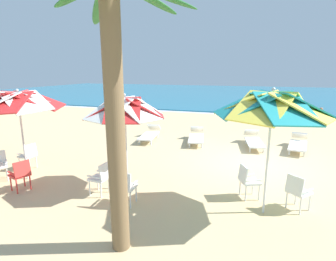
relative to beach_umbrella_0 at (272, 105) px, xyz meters
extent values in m
plane|color=#D3B784|center=(-0.32, 3.25, -2.48)|extent=(80.00, 80.00, 0.00)
cube|color=teal|center=(-0.32, 32.47, -2.43)|extent=(80.00, 36.00, 0.10)
cube|color=white|center=(-0.32, 14.17, -2.48)|extent=(80.00, 0.70, 0.01)
cylinder|color=silver|center=(0.00, 0.00, -1.31)|extent=(0.05, 0.05, 2.34)
cube|color=teal|center=(0.55, 0.23, 0.03)|extent=(1.38, 1.29, 0.55)
cube|color=#EFDB4C|center=(0.23, 0.55, 0.03)|extent=(1.30, 1.35, 0.55)
cube|color=teal|center=(-0.23, 0.55, 0.03)|extent=(1.29, 1.38, 0.55)
cube|color=#EFDB4C|center=(-0.55, 0.23, 0.03)|extent=(1.35, 1.30, 0.55)
cube|color=teal|center=(-0.55, -0.23, 0.03)|extent=(1.38, 1.29, 0.55)
cube|color=#EFDB4C|center=(-0.23, -0.55, 0.03)|extent=(1.30, 1.35, 0.55)
cube|color=teal|center=(0.23, -0.55, 0.03)|extent=(1.29, 1.38, 0.55)
cube|color=#EFDB4C|center=(0.55, -0.23, 0.03)|extent=(1.35, 1.30, 0.55)
sphere|color=silver|center=(0.00, 0.00, 0.34)|extent=(0.08, 0.08, 0.08)
cube|color=white|center=(-0.34, 0.66, -2.04)|extent=(0.59, 0.59, 0.05)
cube|color=white|center=(-0.52, 0.57, -1.82)|extent=(0.27, 0.42, 0.40)
cube|color=white|center=(-0.43, 0.84, -1.93)|extent=(0.37, 0.21, 0.03)
cube|color=white|center=(-0.25, 0.49, -1.93)|extent=(0.37, 0.21, 0.03)
cylinder|color=white|center=(-0.26, 0.90, -2.27)|extent=(0.04, 0.04, 0.41)
cylinder|color=white|center=(-0.11, 0.59, -2.27)|extent=(0.04, 0.04, 0.41)
cylinder|color=white|center=(-0.58, 0.74, -2.27)|extent=(0.04, 0.04, 0.41)
cylinder|color=white|center=(-0.42, 0.43, -2.27)|extent=(0.04, 0.04, 0.41)
cube|color=white|center=(0.76, 0.41, -2.04)|extent=(0.62, 0.62, 0.05)
cube|color=white|center=(0.63, 0.26, -1.82)|extent=(0.38, 0.34, 0.40)
cube|color=white|center=(0.61, 0.54, -1.93)|extent=(0.29, 0.33, 0.03)
cube|color=white|center=(0.92, 0.28, -1.93)|extent=(0.29, 0.33, 0.03)
cylinder|color=white|center=(0.74, 0.66, -2.27)|extent=(0.04, 0.04, 0.41)
cylinder|color=white|center=(1.01, 0.43, -2.27)|extent=(0.04, 0.04, 0.41)
cylinder|color=white|center=(0.52, 0.39, -2.27)|extent=(0.04, 0.04, 0.41)
cylinder|color=white|center=(0.78, 0.16, -2.27)|extent=(0.04, 0.04, 0.41)
cylinder|color=silver|center=(-3.56, 0.16, -1.44)|extent=(0.05, 0.05, 2.09)
cube|color=red|center=(-3.07, 0.36, -0.21)|extent=(1.20, 1.14, 0.54)
cube|color=white|center=(-3.36, 0.65, -0.21)|extent=(1.14, 1.19, 0.54)
cube|color=red|center=(-3.76, 0.65, -0.21)|extent=(1.14, 1.20, 0.54)
cube|color=white|center=(-4.04, 0.36, -0.21)|extent=(1.19, 1.14, 0.54)
cube|color=red|center=(-4.04, -0.04, -0.21)|extent=(1.20, 1.14, 0.54)
cube|color=white|center=(-3.76, -0.33, -0.21)|extent=(1.14, 1.19, 0.54)
cube|color=red|center=(-3.36, -0.33, -0.21)|extent=(1.14, 1.20, 0.54)
cube|color=white|center=(-3.07, -0.04, -0.21)|extent=(1.19, 1.14, 0.54)
sphere|color=silver|center=(-3.56, 0.16, 0.11)|extent=(0.08, 0.08, 0.08)
cube|color=white|center=(-4.11, -0.37, -2.04)|extent=(0.47, 0.47, 0.05)
cube|color=white|center=(-3.91, -0.38, -1.82)|extent=(0.12, 0.42, 0.40)
cube|color=white|center=(-4.12, -0.57, -1.93)|extent=(0.40, 0.07, 0.03)
cube|color=white|center=(-4.09, -0.17, -1.93)|extent=(0.40, 0.07, 0.03)
cylinder|color=white|center=(-4.29, -0.54, -2.27)|extent=(0.04, 0.04, 0.41)
cylinder|color=white|center=(-4.27, -0.18, -2.27)|extent=(0.04, 0.04, 0.41)
cylinder|color=white|center=(-3.94, -0.56, -2.27)|extent=(0.04, 0.04, 0.41)
cylinder|color=white|center=(-3.92, -0.21, -2.27)|extent=(0.04, 0.04, 0.41)
cube|color=white|center=(-3.17, -0.64, -2.04)|extent=(0.46, 0.46, 0.05)
cube|color=white|center=(-3.16, -0.83, -1.82)|extent=(0.42, 0.11, 0.40)
cube|color=white|center=(-3.37, -0.64, -1.93)|extent=(0.06, 0.40, 0.03)
cube|color=white|center=(-2.97, -0.63, -1.93)|extent=(0.06, 0.40, 0.03)
cylinder|color=white|center=(-3.36, -0.47, -2.27)|extent=(0.04, 0.04, 0.41)
cylinder|color=white|center=(-3.00, -0.45, -2.27)|extent=(0.04, 0.04, 0.41)
cylinder|color=white|center=(-3.34, -0.82, -2.27)|extent=(0.04, 0.04, 0.41)
cylinder|color=white|center=(-2.99, -0.80, -2.27)|extent=(0.04, 0.04, 0.41)
cylinder|color=silver|center=(-6.73, -0.19, -1.36)|extent=(0.05, 0.05, 2.23)
cube|color=red|center=(-6.18, 0.04, -0.11)|extent=(1.38, 1.33, 0.54)
cube|color=white|center=(-6.50, 0.37, -0.11)|extent=(1.31, 1.43, 0.54)
cube|color=red|center=(-6.96, 0.37, -0.11)|extent=(1.33, 1.38, 0.54)
cube|color=white|center=(-7.29, 0.04, -0.11)|extent=(1.43, 1.31, 0.54)
cube|color=red|center=(-6.50, -0.74, -0.11)|extent=(1.33, 1.38, 0.54)
cube|color=white|center=(-6.18, -0.42, -0.11)|extent=(1.43, 1.31, 0.54)
sphere|color=silver|center=(-6.73, -0.19, 0.18)|extent=(0.08, 0.08, 0.08)
cube|color=red|center=(-6.27, -0.85, -2.04)|extent=(0.56, 0.56, 0.05)
cube|color=red|center=(-6.08, -0.92, -1.82)|extent=(0.23, 0.43, 0.40)
cube|color=red|center=(-6.34, -1.04, -1.93)|extent=(0.39, 0.17, 0.03)
cube|color=red|center=(-6.21, -0.67, -1.93)|extent=(0.39, 0.17, 0.03)
cylinder|color=red|center=(-6.50, -0.96, -2.27)|extent=(0.04, 0.04, 0.41)
cylinder|color=red|center=(-6.38, -0.63, -2.27)|extent=(0.04, 0.04, 0.41)
cylinder|color=red|center=(-6.16, -1.08, -2.27)|extent=(0.04, 0.04, 0.41)
cylinder|color=red|center=(-6.05, -0.75, -2.27)|extent=(0.04, 0.04, 0.41)
cube|color=white|center=(-7.27, -0.38, -1.93)|extent=(0.34, 0.27, 0.03)
cylinder|color=white|center=(-7.14, -0.51, -2.27)|extent=(0.04, 0.04, 0.41)
cylinder|color=white|center=(-7.42, -0.30, -2.27)|extent=(0.04, 0.04, 0.41)
cube|color=white|center=(-7.39, 0.50, -2.04)|extent=(0.48, 0.48, 0.05)
cube|color=white|center=(-7.19, 0.48, -1.82)|extent=(0.14, 0.43, 0.40)
cube|color=white|center=(-7.42, 0.30, -1.93)|extent=(0.40, 0.08, 0.03)
cube|color=white|center=(-7.37, 0.70, -1.93)|extent=(0.40, 0.08, 0.03)
cylinder|color=white|center=(-7.59, 0.34, -2.27)|extent=(0.04, 0.04, 0.41)
cylinder|color=white|center=(-7.55, 0.69, -2.27)|extent=(0.04, 0.04, 0.41)
cylinder|color=white|center=(-7.24, 0.31, -2.27)|extent=(0.04, 0.04, 0.41)
cylinder|color=white|center=(-7.20, 0.66, -2.27)|extent=(0.04, 0.04, 0.41)
cube|color=white|center=(1.35, 5.49, -2.23)|extent=(0.91, 1.78, 0.06)
cube|color=white|center=(1.52, 6.53, -2.04)|extent=(0.68, 0.57, 0.36)
cube|color=white|center=(1.50, 4.82, -2.37)|extent=(0.06, 0.06, 0.22)
cube|color=white|center=(1.00, 4.90, -2.37)|extent=(0.06, 0.06, 0.22)
cube|color=white|center=(1.71, 6.08, -2.37)|extent=(0.06, 0.06, 0.22)
cube|color=white|center=(1.20, 6.16, -2.37)|extent=(0.06, 0.06, 0.22)
cube|color=white|center=(-0.31, 5.43, -2.23)|extent=(0.91, 1.78, 0.06)
cube|color=white|center=(-0.49, 6.47, -2.04)|extent=(0.68, 0.57, 0.36)
cube|color=white|center=(0.05, 4.84, -2.37)|extent=(0.06, 0.06, 0.22)
cube|color=white|center=(-0.46, 4.76, -2.37)|extent=(0.06, 0.06, 0.22)
cube|color=white|center=(-0.17, 6.10, -2.37)|extent=(0.06, 0.06, 0.22)
cube|color=white|center=(-0.67, 6.02, -2.37)|extent=(0.06, 0.06, 0.22)
cube|color=white|center=(-2.79, 5.32, -2.23)|extent=(0.94, 1.79, 0.06)
cube|color=white|center=(-2.98, 6.36, -2.04)|extent=(0.68, 0.58, 0.36)
cube|color=white|center=(-2.42, 4.74, -2.37)|extent=(0.06, 0.06, 0.22)
cube|color=white|center=(-2.92, 4.65, -2.37)|extent=(0.06, 0.06, 0.22)
cube|color=white|center=(-2.65, 6.00, -2.37)|extent=(0.06, 0.06, 0.22)
cube|color=white|center=(-3.15, 5.90, -2.37)|extent=(0.06, 0.06, 0.22)
cube|color=white|center=(-4.97, 5.09, -2.23)|extent=(0.86, 1.77, 0.06)
cube|color=white|center=(-5.11, 6.14, -2.04)|extent=(0.67, 0.56, 0.36)
cube|color=white|center=(-4.63, 4.49, -2.37)|extent=(0.06, 0.06, 0.22)
cube|color=white|center=(-5.14, 4.43, -2.37)|extent=(0.06, 0.06, 0.22)
cube|color=white|center=(-4.80, 5.76, -2.37)|extent=(0.06, 0.06, 0.22)
cube|color=white|center=(-5.31, 5.69, -2.37)|extent=(0.06, 0.06, 0.22)
cylinder|color=brown|center=(-2.51, -2.17, -0.19)|extent=(0.32, 0.37, 4.58)
ellipsoid|color=#286B2D|center=(-3.08, -1.52, 1.87)|extent=(1.29, 1.44, 0.51)
cube|color=red|center=(3.53, 12.98, -2.38)|extent=(0.30, 0.24, 0.20)
cube|color=#9E7051|center=(3.53, 12.96, -2.02)|extent=(0.30, 0.25, 0.54)
sphere|color=#9E7051|center=(3.53, 12.95, -1.66)|extent=(0.20, 0.20, 0.20)
cube|color=#9E7051|center=(3.53, 13.38, -2.41)|extent=(0.26, 0.76, 0.14)
camera|label=1|loc=(-0.29, -6.04, 0.72)|focal=28.71mm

